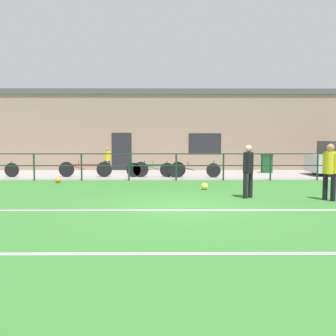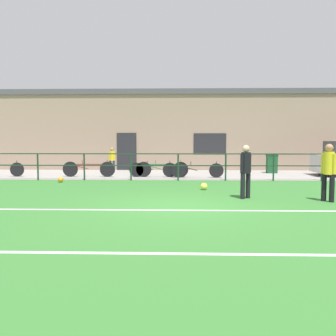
{
  "view_description": "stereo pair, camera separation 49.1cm",
  "coord_description": "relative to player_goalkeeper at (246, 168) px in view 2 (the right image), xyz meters",
  "views": [
    {
      "loc": [
        -0.45,
        -9.32,
        1.74
      ],
      "look_at": [
        -0.36,
        3.81,
        0.7
      ],
      "focal_mm": 38.91,
      "sensor_mm": 36.0,
      "label": 1
    },
    {
      "loc": [
        0.04,
        -9.32,
        1.74
      ],
      "look_at": [
        -0.36,
        3.81,
        0.7
      ],
      "focal_mm": 38.91,
      "sensor_mm": 36.0,
      "label": 2
    }
  ],
  "objects": [
    {
      "name": "clubhouse_facade",
      "position": [
        -1.99,
        10.83,
        1.38
      ],
      "size": [
        28.0,
        2.56,
        4.53
      ],
      "color": "gray",
      "rests_on": "ground"
    },
    {
      "name": "bicycle_parked_1",
      "position": [
        -1.13,
        5.62,
        -0.53
      ],
      "size": [
        2.34,
        0.04,
        0.74
      ],
      "color": "black",
      "rests_on": "pavement_strip"
    },
    {
      "name": "player_striker",
      "position": [
        2.21,
        -0.47,
        0.02
      ],
      "size": [
        0.3,
        0.38,
        1.61
      ],
      "rotation": [
        0.0,
        0.0,
        5.35
      ],
      "color": "black",
      "rests_on": "ground"
    },
    {
      "name": "perimeter_fence",
      "position": [
        -1.99,
        4.63,
        -0.15
      ],
      "size": [
        36.07,
        0.07,
        1.15
      ],
      "color": "#193823",
      "rests_on": "ground"
    },
    {
      "name": "bicycle_parked_4",
      "position": [
        -10.24,
        5.83,
        -0.53
      ],
      "size": [
        2.24,
        0.04,
        0.75
      ],
      "color": "black",
      "rests_on": "pavement_strip"
    },
    {
      "name": "player_goalkeeper",
      "position": [
        0.0,
        0.0,
        0.0
      ],
      "size": [
        0.36,
        0.31,
        1.57
      ],
      "rotation": [
        0.0,
        0.0,
        3.82
      ],
      "color": "black",
      "rests_on": "ground"
    },
    {
      "name": "bicycle_parked_0",
      "position": [
        -3.14,
        5.83,
        -0.53
      ],
      "size": [
        2.18,
        0.04,
        0.75
      ],
      "color": "black",
      "rests_on": "pavement_strip"
    },
    {
      "name": "bicycle_parked_3",
      "position": [
        -6.11,
        5.83,
        -0.51
      ],
      "size": [
        2.42,
        0.04,
        0.79
      ],
      "color": "black",
      "rests_on": "pavement_strip"
    },
    {
      "name": "field_line_touchline",
      "position": [
        -1.99,
        -1.86,
        -0.89
      ],
      "size": [
        36.0,
        0.11,
        0.0
      ],
      "primitive_type": "cube",
      "color": "white",
      "rests_on": "ground"
    },
    {
      "name": "ground",
      "position": [
        -1.99,
        -1.37,
        -0.91
      ],
      "size": [
        60.0,
        44.0,
        0.04
      ],
      "primitive_type": "cube",
      "color": "#33702D"
    },
    {
      "name": "field_line_hash",
      "position": [
        -1.99,
        -5.27,
        -0.89
      ],
      "size": [
        36.0,
        0.11,
        0.0
      ],
      "primitive_type": "cube",
      "color": "white",
      "rests_on": "ground"
    },
    {
      "name": "spectator_child",
      "position": [
        -5.44,
        8.07,
        -0.14
      ],
      "size": [
        0.35,
        0.23,
        1.3
      ],
      "rotation": [
        0.0,
        0.0,
        2.88
      ],
      "color": "#232D4C",
      "rests_on": "pavement_strip"
    },
    {
      "name": "pavement_strip",
      "position": [
        -1.99,
        7.13,
        -0.88
      ],
      "size": [
        48.0,
        5.0,
        0.02
      ],
      "primitive_type": "cube",
      "color": "gray",
      "rests_on": "ground"
    },
    {
      "name": "bicycle_parked_2",
      "position": [
        -2.73,
        5.83,
        -0.51
      ],
      "size": [
        2.39,
        0.04,
        0.79
      ],
      "color": "black",
      "rests_on": "pavement_strip"
    },
    {
      "name": "soccer_ball_match",
      "position": [
        -1.09,
        1.81,
        -0.77
      ],
      "size": [
        0.24,
        0.24,
        0.24
      ],
      "primitive_type": "sphere",
      "color": "#E5E04C",
      "rests_on": "ground"
    },
    {
      "name": "soccer_ball_spare",
      "position": [
        -6.76,
        3.82,
        -0.78
      ],
      "size": [
        0.23,
        0.23,
        0.23
      ],
      "primitive_type": "sphere",
      "color": "orange",
      "rests_on": "ground"
    },
    {
      "name": "trash_bin_0",
      "position": [
        2.79,
        8.01,
        -0.39
      ],
      "size": [
        0.53,
        0.45,
        0.95
      ],
      "color": "#194C28",
      "rests_on": "pavement_strip"
    }
  ]
}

